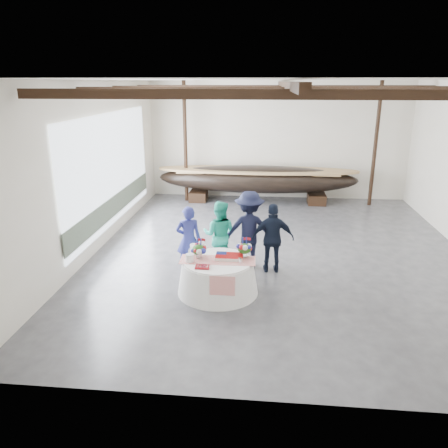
# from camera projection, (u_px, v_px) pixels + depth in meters

# --- Properties ---
(floor) EXTENTS (10.00, 12.00, 0.01)m
(floor) POSITION_uv_depth(u_px,v_px,m) (279.00, 251.00, 12.04)
(floor) COLOR #3D3D42
(floor) RESTS_ON ground
(wall_back) EXTENTS (10.00, 0.02, 4.50)m
(wall_back) POSITION_uv_depth(u_px,v_px,m) (278.00, 141.00, 17.01)
(wall_back) COLOR silver
(wall_back) RESTS_ON ground
(wall_front) EXTENTS (10.00, 0.02, 4.50)m
(wall_front) POSITION_uv_depth(u_px,v_px,m) (297.00, 260.00, 5.66)
(wall_front) COLOR silver
(wall_front) RESTS_ON ground
(wall_left) EXTENTS (0.02, 12.00, 4.50)m
(wall_left) POSITION_uv_depth(u_px,v_px,m) (97.00, 167.00, 11.80)
(wall_left) COLOR silver
(wall_left) RESTS_ON ground
(ceiling) EXTENTS (10.00, 12.00, 0.01)m
(ceiling) POSITION_uv_depth(u_px,v_px,m) (286.00, 80.00, 10.63)
(ceiling) COLOR white
(ceiling) RESTS_ON wall_back
(pavilion_structure) EXTENTS (9.80, 11.76, 4.50)m
(pavilion_structure) POSITION_uv_depth(u_px,v_px,m) (284.00, 99.00, 11.60)
(pavilion_structure) COLOR black
(pavilion_structure) RESTS_ON ground
(open_bay) EXTENTS (0.03, 7.00, 3.20)m
(open_bay) POSITION_uv_depth(u_px,v_px,m) (112.00, 175.00, 12.87)
(open_bay) COLOR silver
(open_bay) RESTS_ON ground
(longboat_display) EXTENTS (7.59, 1.52, 1.42)m
(longboat_display) POSITION_uv_depth(u_px,v_px,m) (257.00, 179.00, 16.65)
(longboat_display) COLOR black
(longboat_display) RESTS_ON ground
(banquet_table) EXTENTS (1.77, 1.77, 0.76)m
(banquet_table) POSITION_uv_depth(u_px,v_px,m) (218.00, 276.00, 9.60)
(banquet_table) COLOR white
(banquet_table) RESTS_ON ground
(tabletop_items) EXTENTS (1.65, 0.95, 0.40)m
(tabletop_items) POSITION_uv_depth(u_px,v_px,m) (219.00, 252.00, 9.54)
(tabletop_items) COLOR red
(tabletop_items) RESTS_ON banquet_table
(guest_woman_blue) EXTENTS (0.69, 0.55, 1.66)m
(guest_woman_blue) POSITION_uv_depth(u_px,v_px,m) (189.00, 239.00, 10.53)
(guest_woman_blue) COLOR navy
(guest_woman_blue) RESTS_ON ground
(guest_woman_teal) EXTENTS (0.91, 0.75, 1.71)m
(guest_woman_teal) POSITION_uv_depth(u_px,v_px,m) (219.00, 235.00, 10.76)
(guest_woman_teal) COLOR #22B294
(guest_woman_teal) RESTS_ON ground
(guest_man_left) EXTENTS (1.28, 0.76, 1.94)m
(guest_man_left) POSITION_uv_depth(u_px,v_px,m) (249.00, 230.00, 10.78)
(guest_man_left) COLOR black
(guest_man_left) RESTS_ON ground
(guest_man_right) EXTENTS (1.03, 0.47, 1.72)m
(guest_man_right) POSITION_uv_depth(u_px,v_px,m) (273.00, 238.00, 10.51)
(guest_man_right) COLOR black
(guest_man_right) RESTS_ON ground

